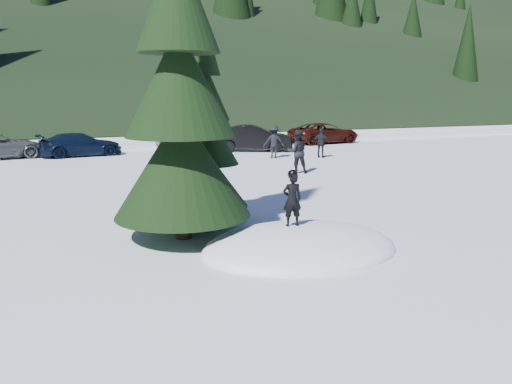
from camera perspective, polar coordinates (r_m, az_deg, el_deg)
name	(u,v)px	position (r m, az deg, el deg)	size (l,w,h in m)	color
ground	(300,249)	(11.23, 5.08, -6.46)	(200.00, 200.00, 0.00)	white
snow_mound	(300,249)	(11.23, 5.08, -6.46)	(4.48, 3.52, 0.96)	white
forest_hillside	(89,14)	(64.34, -18.51, 18.77)	(200.00, 60.00, 25.00)	black
spruce_tall	(180,97)	(11.63, -8.70, 10.69)	(3.20, 3.20, 8.60)	black
spruce_short	(206,143)	(13.30, -5.76, 5.55)	(2.20, 2.20, 5.37)	black
child_skier	(292,199)	(11.12, 4.15, -0.86)	(0.44, 0.29, 1.20)	black
adult_0	(297,152)	(21.62, 4.74, 4.61)	(0.91, 0.71, 1.87)	black
adult_1	(321,143)	(27.07, 7.47, 5.57)	(0.93, 0.39, 1.58)	black
adult_2	(274,142)	(26.70, 2.03, 5.77)	(1.13, 0.65, 1.76)	black
car_3	(80,144)	(29.24, -19.44, 5.14)	(1.79, 4.41, 1.28)	black
car_4	(194,138)	(30.78, -7.12, 6.19)	(1.80, 4.48, 1.53)	gray
car_5	(253,138)	(30.01, -0.31, 6.17)	(1.63, 4.68, 1.54)	black
car_6	(324,133)	(35.16, 7.80, 6.69)	(2.32, 5.03, 1.40)	black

